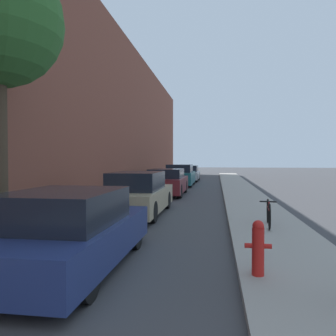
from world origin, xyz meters
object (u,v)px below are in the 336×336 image
object	(u,v)px
parked_car_navy	(68,231)
fire_hydrant	(258,247)
parked_car_champagne	(138,194)
bicycle	(269,213)
parked_car_maroon	(167,182)
parked_car_silver	(189,174)
parked_car_teal	(180,176)

from	to	relation	value
parked_car_navy	fire_hydrant	size ratio (longest dim) A/B	4.97
parked_car_champagne	bicycle	size ratio (longest dim) A/B	2.86
parked_car_champagne	fire_hydrant	size ratio (longest dim) A/B	5.49
parked_car_maroon	parked_car_champagne	bearing A→B (deg)	-90.47
fire_hydrant	parked_car_silver	bearing A→B (deg)	97.44
parked_car_silver	parked_car_champagne	bearing A→B (deg)	-90.77
parked_car_maroon	parked_car_silver	size ratio (longest dim) A/B	1.01
parked_car_silver	bicycle	bearing A→B (deg)	-78.99
parked_car_champagne	fire_hydrant	world-z (taller)	parked_car_champagne
parked_car_champagne	parked_car_maroon	xyz separation A→B (m)	(0.05, 6.03, -0.01)
parked_car_navy	parked_car_teal	world-z (taller)	parked_car_teal
bicycle	parked_car_silver	bearing A→B (deg)	107.02
parked_car_champagne	parked_car_teal	xyz separation A→B (m)	(0.06, 11.96, 0.03)
parked_car_navy	parked_car_silver	world-z (taller)	parked_car_silver
parked_car_teal	fire_hydrant	world-z (taller)	parked_car_teal
bicycle	parked_car_navy	bearing A→B (deg)	-131.22
parked_car_silver	fire_hydrant	world-z (taller)	parked_car_silver
parked_car_navy	bicycle	distance (m)	5.17
parked_car_maroon	fire_hydrant	bearing A→B (deg)	-74.96
parked_car_silver	parked_car_maroon	bearing A→B (deg)	-90.94
parked_car_teal	bicycle	distance (m)	14.38
parked_car_maroon	bicycle	size ratio (longest dim) A/B	2.73
parked_car_navy	parked_car_silver	xyz separation A→B (m)	(0.12, 22.40, 0.01)
parked_car_navy	parked_car_champagne	xyz separation A→B (m)	(-0.11, 5.40, 0.05)
parked_car_silver	bicycle	distance (m)	19.24
parked_car_teal	parked_car_champagne	bearing A→B (deg)	-90.31
parked_car_navy	parked_car_champagne	bearing A→B (deg)	91.13
parked_car_champagne	parked_car_teal	bearing A→B (deg)	89.69
parked_car_navy	bicycle	size ratio (longest dim) A/B	2.59
parked_car_navy	parked_car_teal	bearing A→B (deg)	90.14
parked_car_maroon	parked_car_teal	xyz separation A→B (m)	(0.02, 5.93, 0.05)
parked_car_navy	fire_hydrant	distance (m)	3.09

